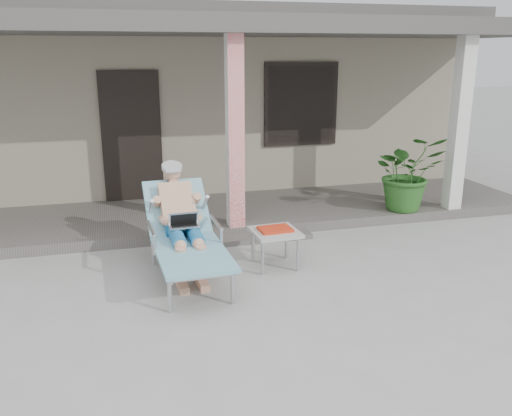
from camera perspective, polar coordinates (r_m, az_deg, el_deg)
name	(u,v)px	position (r m, az deg, el deg)	size (l,w,h in m)	color
ground	(282,299)	(5.84, 2.75, -9.54)	(60.00, 60.00, 0.00)	#9E9E99
house	(188,94)	(11.65, -7.18, 11.78)	(10.40, 5.40, 3.30)	gray
porch_deck	(224,214)	(8.53, -3.42, -0.61)	(10.00, 2.00, 0.15)	#605B56
porch_overhang	(221,33)	(8.12, -3.68, 17.94)	(10.00, 2.30, 2.85)	silver
porch_step	(241,240)	(7.48, -1.60, -3.34)	(2.00, 0.30, 0.07)	#605B56
lounger	(183,208)	(6.28, -7.73, 0.01)	(0.82, 2.03, 1.30)	#B7B7BC
side_table	(275,234)	(6.54, 2.02, -2.75)	(0.58, 0.58, 0.49)	#A9A9A4
potted_palm	(408,173)	(8.67, 15.67, 3.62)	(1.06, 0.92, 1.18)	#26591E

